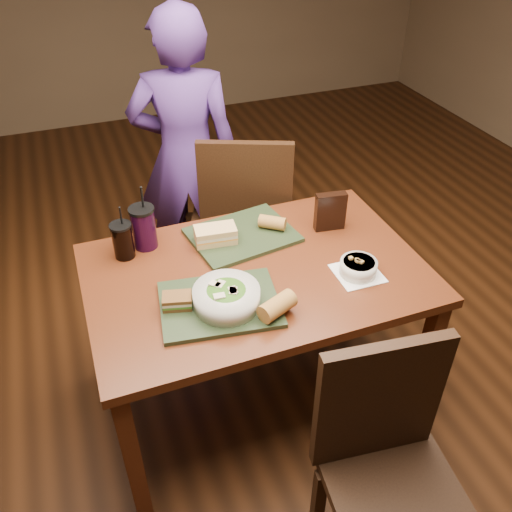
{
  "coord_description": "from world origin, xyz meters",
  "views": [
    {
      "loc": [
        -0.58,
        -1.54,
        2.06
      ],
      "look_at": [
        0.0,
        0.0,
        0.82
      ],
      "focal_mm": 38.0,
      "sensor_mm": 36.0,
      "label": 1
    }
  ],
  "objects_px": {
    "dining_table": "(256,288)",
    "chair_far": "(239,216)",
    "baguette_far": "(272,223)",
    "baguette_near": "(277,306)",
    "sandwich_far": "(216,235)",
    "salad_bowl": "(226,296)",
    "cup_cola": "(123,240)",
    "cup_berry": "(144,227)",
    "chair_near": "(388,462)",
    "chip_bag": "(330,212)",
    "diner": "(186,158)",
    "sandwich_near": "(177,301)",
    "soup_bowl": "(358,267)",
    "tray_far": "(242,235)",
    "tray_near": "(220,304)"
  },
  "relations": [
    {
      "from": "salad_bowl",
      "to": "cup_cola",
      "type": "distance_m",
      "value": 0.52
    },
    {
      "from": "dining_table",
      "to": "cup_cola",
      "type": "distance_m",
      "value": 0.56
    },
    {
      "from": "sandwich_near",
      "to": "baguette_near",
      "type": "bearing_deg",
      "value": -26.75
    },
    {
      "from": "chair_far",
      "to": "chip_bag",
      "type": "height_order",
      "value": "chair_far"
    },
    {
      "from": "salad_bowl",
      "to": "sandwich_far",
      "type": "relative_size",
      "value": 1.34
    },
    {
      "from": "cup_cola",
      "to": "tray_far",
      "type": "bearing_deg",
      "value": -4.58
    },
    {
      "from": "dining_table",
      "to": "chair_far",
      "type": "bearing_deg",
      "value": 76.92
    },
    {
      "from": "cup_berry",
      "to": "chip_bag",
      "type": "bearing_deg",
      "value": -10.96
    },
    {
      "from": "baguette_near",
      "to": "tray_far",
      "type": "bearing_deg",
      "value": 84.43
    },
    {
      "from": "baguette_near",
      "to": "sandwich_far",
      "type": "bearing_deg",
      "value": 98.28
    },
    {
      "from": "dining_table",
      "to": "chair_far",
      "type": "distance_m",
      "value": 0.68
    },
    {
      "from": "chair_near",
      "to": "tray_near",
      "type": "distance_m",
      "value": 0.76
    },
    {
      "from": "diner",
      "to": "cup_berry",
      "type": "height_order",
      "value": "diner"
    },
    {
      "from": "sandwich_far",
      "to": "chair_near",
      "type": "bearing_deg",
      "value": -76.36
    },
    {
      "from": "sandwich_far",
      "to": "cup_cola",
      "type": "relative_size",
      "value": 0.76
    },
    {
      "from": "tray_far",
      "to": "baguette_far",
      "type": "height_order",
      "value": "baguette_far"
    },
    {
      "from": "diner",
      "to": "cup_berry",
      "type": "distance_m",
      "value": 0.76
    },
    {
      "from": "baguette_near",
      "to": "cup_berry",
      "type": "relative_size",
      "value": 0.48
    },
    {
      "from": "chair_far",
      "to": "tray_near",
      "type": "xyz_separation_m",
      "value": [
        -0.35,
        -0.81,
        0.19
      ]
    },
    {
      "from": "dining_table",
      "to": "sandwich_far",
      "type": "height_order",
      "value": "sandwich_far"
    },
    {
      "from": "salad_bowl",
      "to": "sandwich_far",
      "type": "height_order",
      "value": "salad_bowl"
    },
    {
      "from": "soup_bowl",
      "to": "sandwich_near",
      "type": "height_order",
      "value": "soup_bowl"
    },
    {
      "from": "cup_berry",
      "to": "chair_near",
      "type": "bearing_deg",
      "value": -64.88
    },
    {
      "from": "baguette_near",
      "to": "chip_bag",
      "type": "relative_size",
      "value": 0.8
    },
    {
      "from": "tray_near",
      "to": "sandwich_far",
      "type": "xyz_separation_m",
      "value": [
        0.1,
        0.36,
        0.04
      ]
    },
    {
      "from": "chair_far",
      "to": "sandwich_far",
      "type": "xyz_separation_m",
      "value": [
        -0.25,
        -0.44,
        0.23
      ]
    },
    {
      "from": "salad_bowl",
      "to": "soup_bowl",
      "type": "xyz_separation_m",
      "value": [
        0.53,
        0.01,
        -0.03
      ]
    },
    {
      "from": "sandwich_far",
      "to": "cup_berry",
      "type": "bearing_deg",
      "value": 160.69
    },
    {
      "from": "tray_near",
      "to": "chip_bag",
      "type": "distance_m",
      "value": 0.67
    },
    {
      "from": "cup_berry",
      "to": "sandwich_near",
      "type": "bearing_deg",
      "value": -86.2
    },
    {
      "from": "baguette_far",
      "to": "cup_cola",
      "type": "relative_size",
      "value": 0.48
    },
    {
      "from": "salad_bowl",
      "to": "soup_bowl",
      "type": "distance_m",
      "value": 0.53
    },
    {
      "from": "sandwich_near",
      "to": "tray_far",
      "type": "bearing_deg",
      "value": 43.71
    },
    {
      "from": "tray_far",
      "to": "baguette_far",
      "type": "distance_m",
      "value": 0.14
    },
    {
      "from": "baguette_far",
      "to": "cup_berry",
      "type": "xyz_separation_m",
      "value": [
        -0.52,
        0.09,
        0.05
      ]
    },
    {
      "from": "tray_far",
      "to": "chip_bag",
      "type": "distance_m",
      "value": 0.39
    },
    {
      "from": "chair_far",
      "to": "baguette_far",
      "type": "distance_m",
      "value": 0.49
    },
    {
      "from": "sandwich_near",
      "to": "sandwich_far",
      "type": "distance_m",
      "value": 0.41
    },
    {
      "from": "chair_far",
      "to": "cup_berry",
      "type": "bearing_deg",
      "value": -146.21
    },
    {
      "from": "chair_far",
      "to": "baguette_near",
      "type": "xyz_separation_m",
      "value": [
        -0.18,
        -0.93,
        0.23
      ]
    },
    {
      "from": "chair_far",
      "to": "diner",
      "type": "relative_size",
      "value": 0.66
    },
    {
      "from": "cup_berry",
      "to": "soup_bowl",
      "type": "bearing_deg",
      "value": -32.91
    },
    {
      "from": "chair_near",
      "to": "diner",
      "type": "distance_m",
      "value": 1.79
    },
    {
      "from": "cup_cola",
      "to": "dining_table",
      "type": "bearing_deg",
      "value": -30.67
    },
    {
      "from": "sandwich_far",
      "to": "chip_bag",
      "type": "relative_size",
      "value": 1.04
    },
    {
      "from": "baguette_near",
      "to": "chip_bag",
      "type": "bearing_deg",
      "value": 46.04
    },
    {
      "from": "dining_table",
      "to": "salad_bowl",
      "type": "height_order",
      "value": "salad_bowl"
    },
    {
      "from": "tray_near",
      "to": "sandwich_far",
      "type": "bearing_deg",
      "value": 74.86
    },
    {
      "from": "tray_near",
      "to": "baguette_near",
      "type": "bearing_deg",
      "value": -36.42
    },
    {
      "from": "chip_bag",
      "to": "chair_near",
      "type": "bearing_deg",
      "value": -96.52
    }
  ]
}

